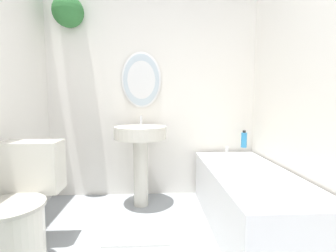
% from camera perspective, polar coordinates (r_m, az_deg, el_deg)
% --- Properties ---
extents(wall_back, '(2.40, 0.31, 2.40)m').
position_cam_1_polar(wall_back, '(2.75, -5.15, 10.02)').
color(wall_back, silver).
rests_on(wall_back, ground_plane).
extents(wall_right, '(0.06, 2.41, 2.40)m').
position_cam_1_polar(wall_right, '(1.95, 33.35, 8.84)').
color(wall_right, silver).
rests_on(wall_right, ground_plane).
extents(toilet, '(0.41, 0.60, 0.78)m').
position_cam_1_polar(toilet, '(1.96, -31.52, -16.64)').
color(toilet, beige).
rests_on(toilet, ground_plane).
extents(pedestal_sink, '(0.52, 0.52, 0.91)m').
position_cam_1_polar(pedestal_sink, '(2.47, -6.46, -4.47)').
color(pedestal_sink, beige).
rests_on(pedestal_sink, ground_plane).
extents(bathtub, '(0.64, 1.52, 0.57)m').
position_cam_1_polar(bathtub, '(2.22, 18.43, -15.81)').
color(bathtub, silver).
rests_on(bathtub, ground_plane).
extents(shampoo_bottle, '(0.06, 0.06, 0.18)m').
position_cam_1_polar(shampoo_bottle, '(2.74, 17.38, -3.07)').
color(shampoo_bottle, '#2D84C6').
rests_on(shampoo_bottle, bathtub).
extents(bath_mat, '(0.50, 0.32, 0.02)m').
position_cam_1_polar(bath_mat, '(2.13, -7.28, -23.92)').
color(bath_mat, silver).
rests_on(bath_mat, ground_plane).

